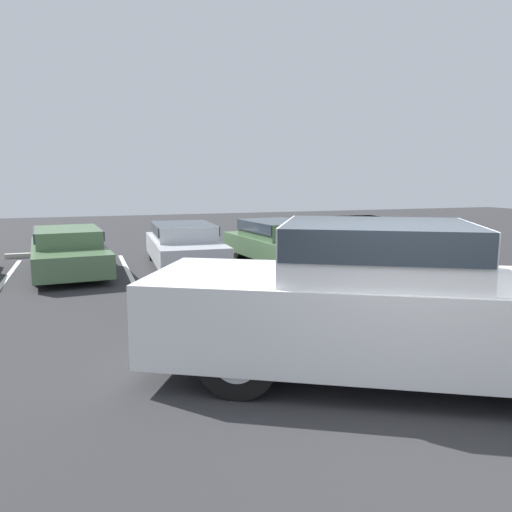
# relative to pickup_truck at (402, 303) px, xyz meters

# --- Properties ---
(ground_plane) EXTENTS (60.00, 60.00, 0.00)m
(ground_plane) POSITION_rel_pickup_truck_xyz_m (-0.41, -0.72, -0.96)
(ground_plane) COLOR #2D2D30
(stall_stripe_b) EXTENTS (0.12, 5.41, 0.01)m
(stall_stripe_b) POSITION_rel_pickup_truck_xyz_m (-5.50, 8.70, -0.96)
(stall_stripe_b) COLOR white
(stall_stripe_b) RESTS_ON ground_plane
(stall_stripe_c) EXTENTS (0.12, 5.41, 0.01)m
(stall_stripe_c) POSITION_rel_pickup_truck_xyz_m (-2.56, 8.70, -0.96)
(stall_stripe_c) COLOR white
(stall_stripe_c) RESTS_ON ground_plane
(stall_stripe_d) EXTENTS (0.12, 5.41, 0.01)m
(stall_stripe_d) POSITION_rel_pickup_truck_xyz_m (0.39, 8.70, -0.96)
(stall_stripe_d) COLOR white
(stall_stripe_d) RESTS_ON ground_plane
(stall_stripe_e) EXTENTS (0.12, 5.41, 0.01)m
(stall_stripe_e) POSITION_rel_pickup_truck_xyz_m (3.33, 8.70, -0.96)
(stall_stripe_e) COLOR white
(stall_stripe_e) RESTS_ON ground_plane
(stall_stripe_f) EXTENTS (0.12, 5.41, 0.01)m
(stall_stripe_f) POSITION_rel_pickup_truck_xyz_m (6.28, 8.70, -0.96)
(stall_stripe_f) COLOR white
(stall_stripe_f) RESTS_ON ground_plane
(pickup_truck) EXTENTS (6.39, 4.79, 1.94)m
(pickup_truck) POSITION_rel_pickup_truck_xyz_m (0.00, 0.00, 0.00)
(pickup_truck) COLOR white
(pickup_truck) RESTS_ON ground_plane
(parked_sedan_b) EXTENTS (2.13, 4.76, 1.16)m
(parked_sedan_b) POSITION_rel_pickup_truck_xyz_m (-4.03, 8.88, -0.34)
(parked_sedan_b) COLOR #4C6B47
(parked_sedan_b) RESTS_ON ground_plane
(parked_sedan_c) EXTENTS (1.96, 4.48, 1.19)m
(parked_sedan_c) POSITION_rel_pickup_truck_xyz_m (-0.96, 8.89, -0.33)
(parked_sedan_c) COLOR #B7BABF
(parked_sedan_c) RESTS_ON ground_plane
(parked_sedan_d) EXTENTS (2.21, 4.71, 1.22)m
(parked_sedan_d) POSITION_rel_pickup_truck_xyz_m (1.77, 8.53, -0.31)
(parked_sedan_d) COLOR #4C6B47
(parked_sedan_d) RESTS_ON ground_plane
(parked_sedan_e) EXTENTS (2.00, 4.77, 1.23)m
(parked_sedan_e) POSITION_rel_pickup_truck_xyz_m (4.73, 8.49, -0.31)
(parked_sedan_e) COLOR gray
(parked_sedan_e) RESTS_ON ground_plane
(wheel_stop_curb) EXTENTS (1.95, 0.20, 0.14)m
(wheel_stop_curb) POSITION_rel_pickup_truck_xyz_m (-5.00, 11.96, -0.89)
(wheel_stop_curb) COLOR #B7B2A8
(wheel_stop_curb) RESTS_ON ground_plane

